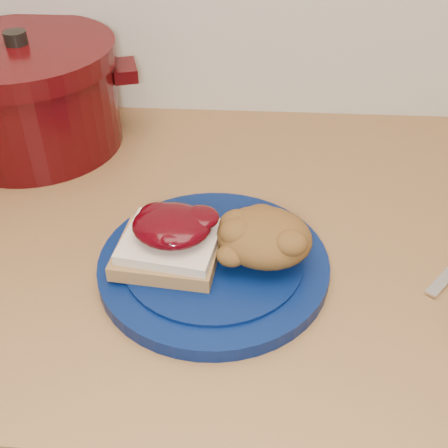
{
  "coord_description": "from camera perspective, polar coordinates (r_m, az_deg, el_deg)",
  "views": [
    {
      "loc": [
        0.0,
        0.97,
        1.32
      ],
      "look_at": [
        -0.03,
        1.44,
        0.95
      ],
      "focal_mm": 45.0,
      "sensor_mm": 36.0,
      "label": 1
    }
  ],
  "objects": [
    {
      "name": "stuffing_mound",
      "position": [
        0.59,
        4.1,
        -1.34
      ],
      "size": [
        0.12,
        0.11,
        0.05
      ],
      "primitive_type": "ellipsoid",
      "rotation": [
        0.0,
        0.0,
        -0.21
      ],
      "color": "brown",
      "rests_on": "plate"
    },
    {
      "name": "sandwich",
      "position": [
        0.59,
        -5.52,
        -1.57
      ],
      "size": [
        0.12,
        0.1,
        0.05
      ],
      "rotation": [
        0.0,
        0.0,
        -0.21
      ],
      "color": "olive",
      "rests_on": "plate"
    },
    {
      "name": "base_cabinet",
      "position": [
        1.04,
        1.93,
        -20.89
      ],
      "size": [
        4.0,
        0.6,
        0.86
      ],
      "primitive_type": "cube",
      "color": "beige",
      "rests_on": "floor"
    },
    {
      "name": "pepper_grinder",
      "position": [
        0.9,
        -19.7,
        12.69
      ],
      "size": [
        0.06,
        0.06,
        0.13
      ],
      "rotation": [
        0.0,
        0.0,
        0.18
      ],
      "color": "black",
      "rests_on": "wood_countertop"
    },
    {
      "name": "plate",
      "position": [
        0.61,
        -1.05,
        -4.19
      ],
      "size": [
        0.3,
        0.3,
        0.02
      ],
      "primitive_type": "cylinder",
      "rotation": [
        0.0,
        0.0,
        -0.21
      ],
      "color": "#041342",
      "rests_on": "wood_countertop"
    },
    {
      "name": "dutch_oven",
      "position": [
        0.85,
        -19.21,
        12.27
      ],
      "size": [
        0.32,
        0.32,
        0.17
      ],
      "rotation": [
        0.0,
        0.0,
        0.29
      ],
      "color": "#380507",
      "rests_on": "wood_countertop"
    }
  ]
}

